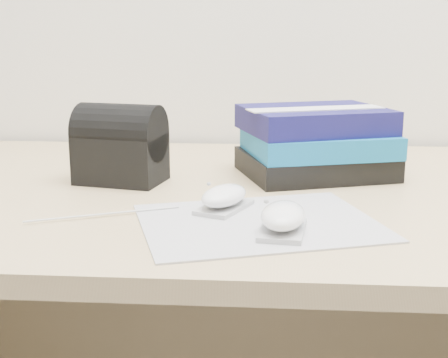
# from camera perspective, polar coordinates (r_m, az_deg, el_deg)

# --- Properties ---
(desk) EXTENTS (1.60, 0.80, 0.73)m
(desk) POSITION_cam_1_polar(r_m,az_deg,el_deg) (1.18, 5.55, -11.12)
(desk) COLOR tan
(desk) RESTS_ON ground
(mousepad) EXTENTS (0.38, 0.33, 0.00)m
(mousepad) POSITION_cam_1_polar(r_m,az_deg,el_deg) (0.85, 3.19, -3.99)
(mousepad) COLOR gray
(mousepad) RESTS_ON desk
(mouse_rear) EXTENTS (0.09, 0.11, 0.04)m
(mouse_rear) POSITION_cam_1_polar(r_m,az_deg,el_deg) (0.90, 0.00, -1.72)
(mouse_rear) COLOR #AFAFB2
(mouse_rear) RESTS_ON mousepad
(mouse_front) EXTENTS (0.07, 0.11, 0.04)m
(mouse_front) POSITION_cam_1_polar(r_m,az_deg,el_deg) (0.81, 5.42, -3.56)
(mouse_front) COLOR #ACACAF
(mouse_front) RESTS_ON mousepad
(usb_cable) EXTENTS (0.20, 0.09, 0.00)m
(usb_cable) POSITION_cam_1_polar(r_m,az_deg,el_deg) (0.90, -10.93, -3.17)
(usb_cable) COLOR silver
(usb_cable) RESTS_ON mousepad
(book_stack) EXTENTS (0.30, 0.27, 0.12)m
(book_stack) POSITION_cam_1_polar(r_m,az_deg,el_deg) (1.13, 8.40, 3.36)
(book_stack) COLOR black
(book_stack) RESTS_ON desk
(pouch) EXTENTS (0.16, 0.13, 0.14)m
(pouch) POSITION_cam_1_polar(r_m,az_deg,el_deg) (1.08, -9.46, 3.14)
(pouch) COLOR black
(pouch) RESTS_ON desk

